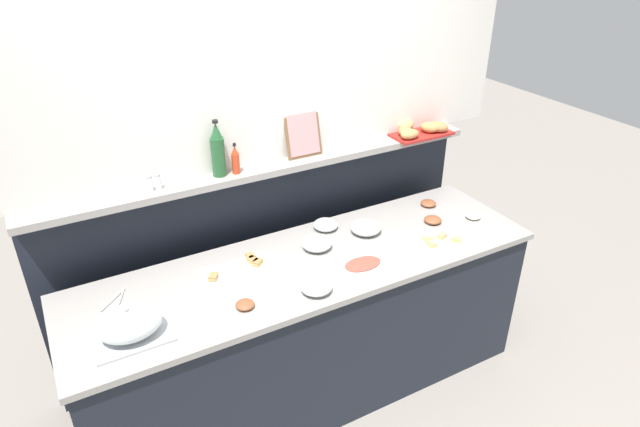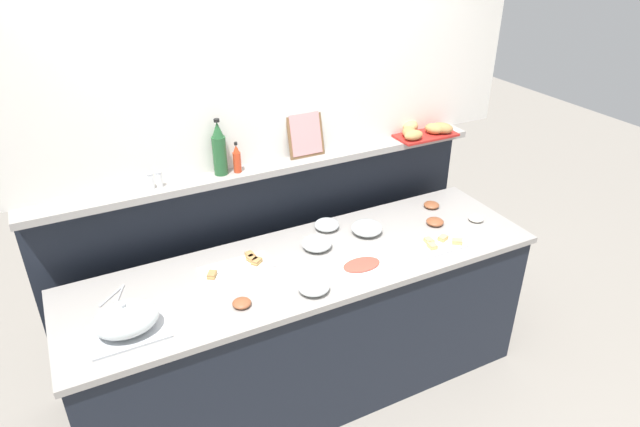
% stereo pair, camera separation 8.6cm
% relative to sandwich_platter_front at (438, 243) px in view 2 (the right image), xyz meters
% --- Properties ---
extents(ground_plane, '(12.00, 12.00, 0.00)m').
position_rel_sandwich_platter_front_xyz_m(ground_plane, '(-0.73, 0.78, -0.93)').
color(ground_plane, gray).
extents(buffet_counter, '(2.59, 0.75, 0.92)m').
position_rel_sandwich_platter_front_xyz_m(buffet_counter, '(-0.73, 0.18, -0.47)').
color(buffet_counter, black).
rests_on(buffet_counter, ground_plane).
extents(back_ledge_unit, '(2.69, 0.22, 1.30)m').
position_rel_sandwich_platter_front_xyz_m(back_ledge_unit, '(-0.73, 0.73, -0.25)').
color(back_ledge_unit, black).
rests_on(back_ledge_unit, ground_plane).
extents(upper_wall_panel, '(3.29, 0.08, 1.30)m').
position_rel_sandwich_platter_front_xyz_m(upper_wall_panel, '(-0.73, 0.75, 1.02)').
color(upper_wall_panel, white).
rests_on(upper_wall_panel, back_ledge_unit).
extents(sandwich_platter_front, '(0.30, 0.19, 0.04)m').
position_rel_sandwich_platter_front_xyz_m(sandwich_platter_front, '(0.00, 0.00, 0.00)').
color(sandwich_platter_front, silver).
rests_on(sandwich_platter_front, buffet_counter).
extents(sandwich_platter_rear, '(0.38, 0.16, 0.04)m').
position_rel_sandwich_platter_front_xyz_m(sandwich_platter_rear, '(-1.09, 0.30, -0.00)').
color(sandwich_platter_rear, white).
rests_on(sandwich_platter_rear, buffet_counter).
extents(cold_cuts_platter, '(0.28, 0.19, 0.02)m').
position_rel_sandwich_platter_front_xyz_m(cold_cuts_platter, '(-0.50, 0.01, -0.00)').
color(cold_cuts_platter, white).
rests_on(cold_cuts_platter, buffet_counter).
extents(serving_cloche, '(0.34, 0.24, 0.17)m').
position_rel_sandwich_platter_front_xyz_m(serving_cloche, '(-1.70, 0.03, 0.06)').
color(serving_cloche, '#B7BABF').
rests_on(serving_cloche, buffet_counter).
extents(glass_bowl_large, '(0.16, 0.16, 0.06)m').
position_rel_sandwich_platter_front_xyz_m(glass_bowl_large, '(-0.82, -0.07, 0.02)').
color(glass_bowl_large, silver).
rests_on(glass_bowl_large, buffet_counter).
extents(glass_bowl_medium, '(0.18, 0.18, 0.07)m').
position_rel_sandwich_platter_front_xyz_m(glass_bowl_medium, '(-0.30, 0.29, 0.02)').
color(glass_bowl_medium, silver).
rests_on(glass_bowl_medium, buffet_counter).
extents(glass_bowl_small, '(0.17, 0.17, 0.07)m').
position_rel_sandwich_platter_front_xyz_m(glass_bowl_small, '(-0.63, 0.28, 0.02)').
color(glass_bowl_small, silver).
rests_on(glass_bowl_small, buffet_counter).
extents(glass_bowl_extra, '(0.15, 0.15, 0.06)m').
position_rel_sandwich_platter_front_xyz_m(glass_bowl_extra, '(-0.48, 0.44, 0.02)').
color(glass_bowl_extra, silver).
rests_on(glass_bowl_extra, buffet_counter).
extents(condiment_bowl_red, '(0.09, 0.09, 0.03)m').
position_rel_sandwich_platter_front_xyz_m(condiment_bowl_red, '(0.37, 0.12, 0.01)').
color(condiment_bowl_red, silver).
rests_on(condiment_bowl_red, buffet_counter).
extents(condiment_bowl_teal, '(0.10, 0.10, 0.03)m').
position_rel_sandwich_platter_front_xyz_m(condiment_bowl_teal, '(0.24, 0.38, 0.01)').
color(condiment_bowl_teal, brown).
rests_on(condiment_bowl_teal, buffet_counter).
extents(condiment_bowl_dark, '(0.10, 0.10, 0.04)m').
position_rel_sandwich_platter_front_xyz_m(condiment_bowl_dark, '(0.12, 0.20, 0.01)').
color(condiment_bowl_dark, brown).
rests_on(condiment_bowl_dark, buffet_counter).
extents(condiment_bowl_cream, '(0.09, 0.09, 0.03)m').
position_rel_sandwich_platter_front_xyz_m(condiment_bowl_cream, '(-1.18, -0.02, 0.01)').
color(condiment_bowl_cream, brown).
rests_on(condiment_bowl_cream, buffet_counter).
extents(serving_tongs, '(0.14, 0.17, 0.01)m').
position_rel_sandwich_platter_front_xyz_m(serving_tongs, '(-1.70, 0.34, -0.01)').
color(serving_tongs, '#B7BABF').
rests_on(serving_tongs, buffet_counter).
extents(hot_sauce_bottle, '(0.04, 0.04, 0.18)m').
position_rel_sandwich_platter_front_xyz_m(hot_sauce_bottle, '(-0.93, 0.65, 0.45)').
color(hot_sauce_bottle, red).
rests_on(hot_sauce_bottle, back_ledge_unit).
extents(wine_bottle_green, '(0.08, 0.08, 0.32)m').
position_rel_sandwich_platter_front_xyz_m(wine_bottle_green, '(-1.02, 0.66, 0.52)').
color(wine_bottle_green, '#23562D').
rests_on(wine_bottle_green, back_ledge_unit).
extents(salt_shaker, '(0.03, 0.03, 0.09)m').
position_rel_sandwich_platter_front_xyz_m(salt_shaker, '(-1.41, 0.65, 0.42)').
color(salt_shaker, white).
rests_on(salt_shaker, back_ledge_unit).
extents(pepper_shaker, '(0.03, 0.03, 0.09)m').
position_rel_sandwich_platter_front_xyz_m(pepper_shaker, '(-1.36, 0.65, 0.42)').
color(pepper_shaker, white).
rests_on(pepper_shaker, back_ledge_unit).
extents(bread_basket, '(0.40, 0.28, 0.08)m').
position_rel_sandwich_platter_front_xyz_m(bread_basket, '(0.31, 0.63, 0.41)').
color(bread_basket, '#B2231E').
rests_on(bread_basket, back_ledge_unit).
extents(framed_picture, '(0.22, 0.07, 0.27)m').
position_rel_sandwich_platter_front_xyz_m(framed_picture, '(-0.50, 0.69, 0.51)').
color(framed_picture, brown).
rests_on(framed_picture, back_ledge_unit).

